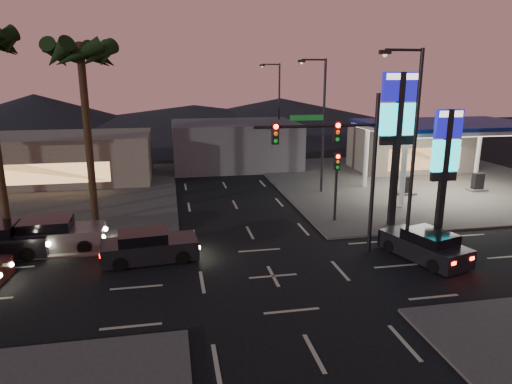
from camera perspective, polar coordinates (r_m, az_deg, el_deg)
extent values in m
plane|color=black|center=(20.96, 2.15, -10.48)|extent=(140.00, 140.00, 0.00)
cube|color=#47443F|center=(41.01, 19.20, 1.23)|extent=(24.00, 24.00, 0.12)
cube|color=#47443F|center=(37.48, -28.62, -0.92)|extent=(24.00, 24.00, 0.12)
cylinder|color=silver|center=(32.13, 17.94, 2.34)|extent=(0.36, 0.36, 5.00)
cylinder|color=silver|center=(37.40, 13.59, 4.25)|extent=(0.36, 0.36, 5.00)
cylinder|color=silver|center=(42.49, 26.02, 4.37)|extent=(0.36, 0.36, 5.00)
cube|color=silver|center=(36.85, 22.94, 7.63)|extent=(12.00, 8.00, 0.50)
cube|color=white|center=(36.88, 22.89, 7.16)|extent=(11.60, 7.60, 0.06)
cube|color=navy|center=(36.84, 22.96, 7.86)|extent=(12.20, 8.20, 0.25)
cube|color=black|center=(36.00, 18.28, 0.78)|extent=(0.80, 0.50, 1.40)
cube|color=black|center=(39.24, 25.97, 1.12)|extent=(0.80, 0.50, 1.40)
cube|color=#726B5B|center=(45.90, 18.50, 5.09)|extent=(10.00, 6.00, 4.00)
cube|color=black|center=(27.57, 17.12, 4.75)|extent=(0.35, 0.35, 9.00)
cube|color=#100D90|center=(27.24, 17.70, 12.44)|extent=(2.20, 0.30, 1.60)
cube|color=white|center=(27.24, 17.79, 13.59)|extent=(1.98, 0.32, 0.35)
cube|color=#17D8DF|center=(27.34, 17.41, 8.67)|extent=(2.20, 0.30, 1.80)
cube|color=black|center=(27.47, 17.23, 6.19)|extent=(2.09, 0.28, 0.50)
cube|color=black|center=(28.16, 22.42, 2.41)|extent=(0.35, 0.35, 7.00)
cube|color=#100D90|center=(27.78, 22.95, 7.87)|extent=(1.60, 0.30, 1.60)
cube|color=white|center=(27.74, 23.06, 8.99)|extent=(1.44, 0.32, 0.35)
cube|color=#17D8DF|center=(28.01, 22.60, 4.21)|extent=(1.60, 0.30, 1.80)
cube|color=black|center=(28.22, 22.36, 1.82)|extent=(1.52, 0.28, 0.50)
cylinder|color=black|center=(23.26, 14.45, 1.99)|extent=(0.20, 0.20, 8.00)
cylinder|color=black|center=(21.75, 7.61, 8.17)|extent=(6.00, 0.14, 0.14)
cube|color=#0C3F14|center=(21.56, 6.37, 9.22)|extent=(1.60, 0.05, 0.25)
cube|color=black|center=(22.12, 10.07, 7.39)|extent=(0.32, 0.25, 1.00)
sphere|color=#FF0C07|center=(21.95, 10.25, 8.20)|extent=(0.22, 0.22, 0.22)
sphere|color=orange|center=(21.98, 10.21, 7.34)|extent=(0.20, 0.20, 0.20)
sphere|color=#0CB226|center=(22.02, 10.17, 6.49)|extent=(0.20, 0.20, 0.20)
cube|color=black|center=(21.25, 2.42, 7.32)|extent=(0.32, 0.25, 1.00)
sphere|color=#FF0C07|center=(21.06, 2.52, 8.16)|extent=(0.22, 0.22, 0.22)
sphere|color=orange|center=(21.10, 2.51, 7.27)|extent=(0.20, 0.20, 0.20)
sphere|color=#0CB226|center=(21.14, 2.50, 6.38)|extent=(0.20, 0.20, 0.20)
cylinder|color=black|center=(28.18, 9.93, 0.17)|extent=(0.16, 0.16, 4.00)
cube|color=black|center=(27.80, 10.09, 3.77)|extent=(0.32, 0.25, 1.00)
sphere|color=#FF0C07|center=(27.61, 10.23, 4.39)|extent=(0.22, 0.22, 0.22)
sphere|color=orange|center=(27.67, 10.20, 3.72)|extent=(0.20, 0.20, 0.20)
sphere|color=#0CB226|center=(27.73, 10.17, 3.05)|extent=(0.20, 0.20, 0.20)
cylinder|color=black|center=(22.89, 19.07, 4.01)|extent=(0.18, 0.18, 10.00)
cylinder|color=black|center=(22.16, 18.03, 16.54)|extent=(1.80, 0.12, 0.12)
cube|color=black|center=(21.75, 15.84, 16.48)|extent=(0.50, 0.25, 0.18)
sphere|color=#FFCC8C|center=(21.75, 15.82, 16.16)|extent=(0.20, 0.20, 0.20)
cylinder|color=black|center=(34.65, 8.41, 7.90)|extent=(0.18, 0.18, 10.00)
cylinder|color=black|center=(34.17, 7.24, 16.09)|extent=(1.80, 0.12, 0.12)
cube|color=black|center=(33.91, 5.73, 15.97)|extent=(0.50, 0.25, 0.18)
sphere|color=#FFCC8C|center=(33.90, 5.72, 15.77)|extent=(0.20, 0.20, 0.20)
cylinder|color=black|center=(48.04, 2.90, 9.79)|extent=(0.18, 0.18, 10.00)
cylinder|color=black|center=(47.69, 1.88, 15.66)|extent=(1.80, 0.12, 0.12)
cube|color=black|center=(47.50, 0.78, 15.55)|extent=(0.50, 0.25, 0.18)
sphere|color=#FFCC8C|center=(47.50, 0.78, 15.41)|extent=(0.20, 0.20, 0.20)
cylinder|color=black|center=(28.65, -20.23, 6.06)|extent=(0.44, 0.44, 10.20)
sphere|color=black|center=(28.45, -21.14, 16.26)|extent=(0.90, 0.90, 0.90)
cone|color=black|center=(28.25, -18.39, 15.89)|extent=(0.90, 2.74, 1.91)
cone|color=black|center=(29.21, -18.93, 15.77)|extent=(2.57, 2.57, 1.91)
cone|color=black|center=(29.72, -20.65, 15.60)|extent=(2.74, 0.90, 1.91)
cone|color=black|center=(29.50, -22.60, 15.44)|extent=(2.57, 2.57, 1.91)
cone|color=black|center=(28.68, -23.73, 15.40)|extent=(0.90, 2.74, 1.91)
cone|color=black|center=(27.70, -23.35, 15.51)|extent=(2.57, 2.57, 1.91)
cone|color=black|center=(27.15, -21.56, 15.72)|extent=(2.74, 0.90, 1.91)
cone|color=black|center=(27.39, -19.46, 15.88)|extent=(2.57, 2.57, 1.91)
cone|color=black|center=(29.30, -28.61, 16.01)|extent=(0.90, 2.74, 1.91)
cone|color=black|center=(30.29, -28.79, 15.88)|extent=(2.57, 2.57, 1.91)
cube|color=#726B5B|center=(42.21, -23.97, 3.84)|extent=(16.00, 8.00, 4.00)
cube|color=#4C4C51|center=(45.45, -2.72, 5.98)|extent=(12.00, 9.00, 4.40)
cone|color=black|center=(81.41, -25.83, 8.85)|extent=(40.00, 40.00, 6.00)
cone|color=black|center=(81.11, 3.04, 9.87)|extent=(50.00, 50.00, 5.00)
cone|color=black|center=(78.94, -7.74, 9.27)|extent=(60.00, 60.00, 4.00)
cube|color=black|center=(23.02, -13.11, -6.98)|extent=(4.71, 2.34, 0.93)
cube|color=black|center=(22.80, -13.98, -5.59)|extent=(2.43, 1.97, 0.67)
cylinder|color=black|center=(24.02, -9.74, -6.50)|extent=(0.68, 0.31, 0.66)
cylinder|color=black|center=(22.40, -9.20, -8.05)|extent=(0.68, 0.31, 0.66)
cylinder|color=black|center=(23.92, -16.69, -7.02)|extent=(0.68, 0.31, 0.66)
cylinder|color=black|center=(22.28, -16.68, -8.62)|extent=(0.68, 0.31, 0.66)
sphere|color=#FFF2BF|center=(23.77, -7.71, -5.85)|extent=(0.23, 0.23, 0.23)
sphere|color=#FFF2BF|center=(22.62, -7.22, -6.90)|extent=(0.23, 0.23, 0.23)
cube|color=#FF140A|center=(23.57, -18.78, -6.48)|extent=(0.11, 0.27, 0.14)
cube|color=#FF140A|center=(22.41, -18.89, -7.58)|extent=(0.11, 0.27, 0.14)
sphere|color=#FFF2BF|center=(23.37, -28.28, -7.98)|extent=(0.21, 0.21, 0.21)
sphere|color=#FFF2BF|center=(22.39, -29.39, -9.07)|extent=(0.21, 0.21, 0.21)
cube|color=#5E5E61|center=(25.99, -23.87, -5.27)|extent=(5.01, 2.25, 1.01)
cube|color=black|center=(25.85, -24.75, -3.89)|extent=(2.54, 2.00, 0.73)
cylinder|color=black|center=(26.69, -20.12, -4.99)|extent=(0.73, 0.29, 0.72)
cylinder|color=black|center=(24.91, -20.64, -6.41)|extent=(0.73, 0.29, 0.72)
cylinder|color=black|center=(27.31, -26.70, -5.24)|extent=(0.73, 0.29, 0.72)
cylinder|color=black|center=(25.56, -27.67, -6.64)|extent=(0.73, 0.29, 0.72)
sphere|color=#FFF2BF|center=(26.22, -18.31, -4.40)|extent=(0.25, 0.25, 0.25)
sphere|color=#FFF2BF|center=(24.95, -18.58, -5.38)|extent=(0.25, 0.25, 0.25)
cube|color=#FF140A|center=(27.16, -28.77, -4.64)|extent=(0.10, 0.28, 0.16)
cylinder|color=black|center=(26.77, -25.65, -5.50)|extent=(0.72, 0.28, 0.72)
cylinder|color=black|center=(25.04, -26.65, -6.94)|extent=(0.72, 0.28, 0.72)
sphere|color=#FFF2BF|center=(26.19, -23.97, -4.95)|extent=(0.25, 0.25, 0.25)
sphere|color=#FFF2BF|center=(24.95, -24.59, -5.95)|extent=(0.25, 0.25, 0.25)
cube|color=black|center=(24.08, 20.23, -6.58)|extent=(3.11, 4.81, 0.91)
cube|color=black|center=(23.70, 20.90, -5.42)|extent=(2.30, 2.64, 0.66)
cylinder|color=black|center=(24.47, 16.36, -6.52)|extent=(0.42, 0.69, 0.65)
cylinder|color=black|center=(25.65, 19.14, -5.77)|extent=(0.42, 0.69, 0.65)
cylinder|color=black|center=(22.70, 21.37, -8.61)|extent=(0.42, 0.69, 0.65)
cylinder|color=black|center=(23.97, 24.10, -7.66)|extent=(0.42, 0.69, 0.65)
cube|color=#FF140A|center=(22.28, 23.47, -8.18)|extent=(0.27, 0.15, 0.14)
cube|color=#FF140A|center=(23.20, 25.37, -7.51)|extent=(0.27, 0.15, 0.14)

